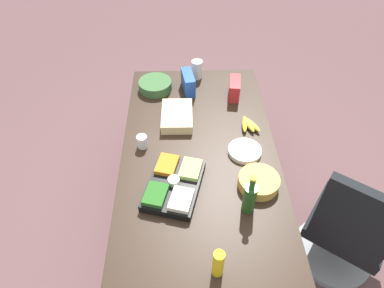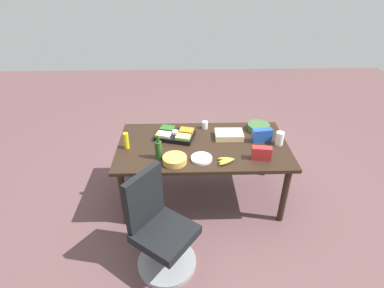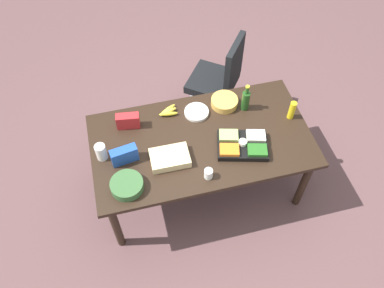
{
  "view_description": "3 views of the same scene",
  "coord_description": "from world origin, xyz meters",
  "views": [
    {
      "loc": [
        1.56,
        -0.1,
        2.39
      ],
      "look_at": [
        0.01,
        -0.05,
        0.82
      ],
      "focal_mm": 31.72,
      "sensor_mm": 36.0,
      "label": 1
    },
    {
      "loc": [
        0.21,
        2.91,
        2.54
      ],
      "look_at": [
        0.12,
        0.07,
        0.8
      ],
      "focal_mm": 28.62,
      "sensor_mm": 36.0,
      "label": 2
    },
    {
      "loc": [
        -0.59,
        -1.98,
        3.46
      ],
      "look_at": [
        -0.1,
        -0.05,
        0.78
      ],
      "focal_mm": 36.97,
      "sensor_mm": 36.0,
      "label": 3
    }
  ],
  "objects": [
    {
      "name": "wine_bottle",
      "position": [
        0.47,
        0.25,
        0.86
      ],
      "size": [
        0.07,
        0.07,
        0.28
      ],
      "color": "#204A1B",
      "rests_on": "conference_table"
    },
    {
      "name": "mayo_jar",
      "position": [
        -0.85,
        0.02,
        0.83
      ],
      "size": [
        0.11,
        0.11,
        0.15
      ],
      "primitive_type": "cylinder",
      "rotation": [
        0.0,
        0.0,
        -0.23
      ],
      "color": "white",
      "rests_on": "conference_table"
    },
    {
      "name": "sheet_cake",
      "position": [
        -0.31,
        -0.15,
        0.79
      ],
      "size": [
        0.32,
        0.23,
        0.07
      ],
      "primitive_type": "cube",
      "rotation": [
        0.0,
        0.0,
        -0.02
      ],
      "color": "beige",
      "rests_on": "conference_table"
    },
    {
      "name": "paper_plate_stack",
      "position": [
        0.03,
        0.3,
        0.77
      ],
      "size": [
        0.24,
        0.24,
        0.03
      ],
      "primitive_type": "cylinder",
      "rotation": [
        0.0,
        0.0,
        0.08
      ],
      "color": "white",
      "rests_on": "conference_table"
    },
    {
      "name": "conference_table",
      "position": [
        0.0,
        0.0,
        0.67
      ],
      "size": [
        1.9,
        1.03,
        0.75
      ],
      "color": "black",
      "rests_on": "ground"
    },
    {
      "name": "salad_bowl",
      "position": [
        -0.69,
        -0.32,
        0.79
      ],
      "size": [
        0.29,
        0.29,
        0.07
      ],
      "primitive_type": "cylinder",
      "rotation": [
        0.0,
        0.0,
        -0.12
      ],
      "color": "#386033",
      "rests_on": "conference_table"
    },
    {
      "name": "chip_bowl",
      "position": [
        0.31,
        0.34,
        0.78
      ],
      "size": [
        0.25,
        0.25,
        0.07
      ],
      "primitive_type": "cylinder",
      "rotation": [
        0.0,
        0.0,
        -0.01
      ],
      "color": "gold",
      "rests_on": "conference_table"
    },
    {
      "name": "office_chair",
      "position": [
        0.44,
        0.95,
        0.38
      ],
      "size": [
        0.67,
        0.67,
        1.0
      ],
      "color": "gray",
      "rests_on": "ground"
    },
    {
      "name": "paper_cup",
      "position": [
        -0.05,
        -0.38,
        0.8
      ],
      "size": [
        0.08,
        0.08,
        0.09
      ],
      "primitive_type": "cylinder",
      "rotation": [
        0.0,
        0.0,
        0.15
      ],
      "color": "white",
      "rests_on": "conference_table"
    },
    {
      "name": "banana_bunch",
      "position": [
        -0.22,
        0.36,
        0.78
      ],
      "size": [
        0.18,
        0.14,
        0.04
      ],
      "color": "gold",
      "rests_on": "conference_table"
    },
    {
      "name": "chip_bag_blue",
      "position": [
        -0.67,
        -0.06,
        0.83
      ],
      "size": [
        0.23,
        0.11,
        0.15
      ],
      "primitive_type": "cube",
      "rotation": [
        0.0,
        0.0,
        0.16
      ],
      "color": "#214BAB",
      "rests_on": "conference_table"
    },
    {
      "name": "veggie_tray",
      "position": [
        0.31,
        -0.17,
        0.79
      ],
      "size": [
        0.48,
        0.4,
        0.09
      ],
      "color": "black",
      "rests_on": "conference_table"
    },
    {
      "name": "ground_plane",
      "position": [
        0.0,
        0.0,
        0.0
      ],
      "size": [
        10.0,
        10.0,
        0.0
      ],
      "primitive_type": "plane",
      "color": "brown"
    },
    {
      "name": "mustard_bottle",
      "position": [
        0.84,
        0.05,
        0.84
      ],
      "size": [
        0.06,
        0.06,
        0.19
      ],
      "primitive_type": "cylinder",
      "rotation": [
        0.0,
        0.0,
        0.07
      ],
      "color": "yellow",
      "rests_on": "conference_table"
    },
    {
      "name": "chip_bag_red",
      "position": [
        -0.59,
        0.3,
        0.82
      ],
      "size": [
        0.21,
        0.11,
        0.14
      ],
      "primitive_type": "cube",
      "rotation": [
        0.0,
        0.0,
        -0.14
      ],
      "color": "red",
      "rests_on": "conference_table"
    }
  ]
}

